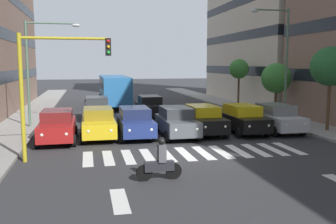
{
  "coord_description": "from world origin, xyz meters",
  "views": [
    {
      "loc": [
        4.92,
        16.76,
        4.21
      ],
      "look_at": [
        0.57,
        -3.28,
        1.58
      ],
      "focal_mm": 40.14,
      "sensor_mm": 36.0,
      "label": 1
    }
  ],
  "objects_px": {
    "car_3": "(177,122)",
    "bus_behind_traffic": "(114,88)",
    "street_tree_0": "(330,67)",
    "street_tree_1": "(276,78)",
    "car_5": "(98,123)",
    "car_6": "(57,126)",
    "street_lamp_right": "(37,61)",
    "car_0": "(276,118)",
    "car_1": "(243,119)",
    "traffic_light_gantry": "(48,77)",
    "street_lamp_left": "(281,54)",
    "car_4": "(135,122)",
    "street_tree_2": "(239,69)",
    "car_row2_1": "(150,107)",
    "car_row2_0": "(97,108)",
    "car_2": "(203,119)",
    "motorcycle_with_rider": "(160,163)"
  },
  "relations": [
    {
      "from": "car_3",
      "to": "bus_behind_traffic",
      "type": "height_order",
      "value": "bus_behind_traffic"
    },
    {
      "from": "street_tree_0",
      "to": "street_tree_1",
      "type": "distance_m",
      "value": 6.44
    },
    {
      "from": "car_5",
      "to": "car_6",
      "type": "bearing_deg",
      "value": 13.35
    },
    {
      "from": "car_3",
      "to": "street_lamp_right",
      "type": "xyz_separation_m",
      "value": [
        8.14,
        -4.78,
        3.52
      ]
    },
    {
      "from": "car_0",
      "to": "car_3",
      "type": "height_order",
      "value": "same"
    },
    {
      "from": "car_1",
      "to": "traffic_light_gantry",
      "type": "xyz_separation_m",
      "value": [
        10.93,
        4.43,
        2.78
      ]
    },
    {
      "from": "car_5",
      "to": "street_lamp_left",
      "type": "height_order",
      "value": "street_lamp_left"
    },
    {
      "from": "bus_behind_traffic",
      "to": "street_tree_0",
      "type": "height_order",
      "value": "street_tree_0"
    },
    {
      "from": "car_3",
      "to": "car_6",
      "type": "relative_size",
      "value": 1.0
    },
    {
      "from": "car_4",
      "to": "bus_behind_traffic",
      "type": "relative_size",
      "value": 0.42
    },
    {
      "from": "street_tree_2",
      "to": "traffic_light_gantry",
      "type": "bearing_deg",
      "value": 47.11
    },
    {
      "from": "car_0",
      "to": "street_tree_0",
      "type": "relative_size",
      "value": 0.87
    },
    {
      "from": "car_5",
      "to": "car_3",
      "type": "bearing_deg",
      "value": 172.97
    },
    {
      "from": "car_3",
      "to": "street_lamp_left",
      "type": "bearing_deg",
      "value": -160.55
    },
    {
      "from": "street_lamp_right",
      "to": "street_tree_0",
      "type": "relative_size",
      "value": 1.33
    },
    {
      "from": "car_0",
      "to": "street_lamp_left",
      "type": "height_order",
      "value": "street_lamp_left"
    },
    {
      "from": "car_row2_1",
      "to": "bus_behind_traffic",
      "type": "height_order",
      "value": "bus_behind_traffic"
    },
    {
      "from": "car_row2_0",
      "to": "street_tree_1",
      "type": "xyz_separation_m",
      "value": [
        -13.64,
        2.29,
        2.23
      ]
    },
    {
      "from": "street_lamp_left",
      "to": "street_lamp_right",
      "type": "xyz_separation_m",
      "value": [
        16.21,
        -1.93,
        -0.46
      ]
    },
    {
      "from": "car_1",
      "to": "car_5",
      "type": "relative_size",
      "value": 1.0
    },
    {
      "from": "car_2",
      "to": "street_tree_1",
      "type": "height_order",
      "value": "street_tree_1"
    },
    {
      "from": "car_2",
      "to": "car_4",
      "type": "xyz_separation_m",
      "value": [
        4.16,
        0.15,
        0.0
      ]
    },
    {
      "from": "motorcycle_with_rider",
      "to": "car_6",
      "type": "bearing_deg",
      "value": -62.3
    },
    {
      "from": "car_2",
      "to": "street_tree_0",
      "type": "bearing_deg",
      "value": 171.39
    },
    {
      "from": "street_lamp_right",
      "to": "street_tree_1",
      "type": "xyz_separation_m",
      "value": [
        -17.45,
        -0.95,
        -1.29
      ]
    },
    {
      "from": "car_0",
      "to": "bus_behind_traffic",
      "type": "height_order",
      "value": "bus_behind_traffic"
    },
    {
      "from": "car_2",
      "to": "street_tree_1",
      "type": "xyz_separation_m",
      "value": [
        -7.53,
        -5.2,
        2.23
      ]
    },
    {
      "from": "street_lamp_right",
      "to": "street_tree_2",
      "type": "xyz_separation_m",
      "value": [
        -17.47,
        -8.33,
        -0.7
      ]
    },
    {
      "from": "car_1",
      "to": "street_tree_2",
      "type": "relative_size",
      "value": 0.98
    },
    {
      "from": "car_6",
      "to": "motorcycle_with_rider",
      "type": "bearing_deg",
      "value": 117.7
    },
    {
      "from": "car_0",
      "to": "car_row2_1",
      "type": "xyz_separation_m",
      "value": [
        6.66,
        -7.85,
        0.0
      ]
    },
    {
      "from": "car_row2_1",
      "to": "motorcycle_with_rider",
      "type": "xyz_separation_m",
      "value": [
        2.31,
        15.95,
        -0.24
      ]
    },
    {
      "from": "car_row2_0",
      "to": "street_tree_0",
      "type": "xyz_separation_m",
      "value": [
        -13.78,
        8.66,
        3.16
      ]
    },
    {
      "from": "bus_behind_traffic",
      "to": "street_tree_0",
      "type": "bearing_deg",
      "value": 124.2
    },
    {
      "from": "car_5",
      "to": "street_tree_0",
      "type": "bearing_deg",
      "value": 175.14
    },
    {
      "from": "car_4",
      "to": "street_tree_0",
      "type": "xyz_separation_m",
      "value": [
        -11.83,
        1.01,
        3.16
      ]
    },
    {
      "from": "car_5",
      "to": "street_tree_2",
      "type": "xyz_separation_m",
      "value": [
        -13.79,
        -12.56,
        2.82
      ]
    },
    {
      "from": "motorcycle_with_rider",
      "to": "street_lamp_left",
      "type": "bearing_deg",
      "value": -134.64
    },
    {
      "from": "car_1",
      "to": "street_lamp_right",
      "type": "relative_size",
      "value": 0.65
    },
    {
      "from": "car_4",
      "to": "car_row2_1",
      "type": "distance_m",
      "value": 7.99
    },
    {
      "from": "car_3",
      "to": "car_row2_0",
      "type": "xyz_separation_m",
      "value": [
        4.33,
        -8.02,
        0.0
      ]
    },
    {
      "from": "traffic_light_gantry",
      "to": "car_row2_1",
      "type": "bearing_deg",
      "value": -117.93
    },
    {
      "from": "car_row2_1",
      "to": "car_6",
      "type": "bearing_deg",
      "value": 51.24
    },
    {
      "from": "car_3",
      "to": "street_tree_1",
      "type": "bearing_deg",
      "value": -148.39
    },
    {
      "from": "car_3",
      "to": "car_5",
      "type": "distance_m",
      "value": 4.49
    },
    {
      "from": "car_row2_1",
      "to": "car_5",
      "type": "bearing_deg",
      "value": 60.51
    },
    {
      "from": "traffic_light_gantry",
      "to": "street_lamp_left",
      "type": "height_order",
      "value": "street_lamp_left"
    },
    {
      "from": "street_tree_2",
      "to": "street_tree_0",
      "type": "bearing_deg",
      "value": 90.49
    },
    {
      "from": "car_6",
      "to": "street_lamp_left",
      "type": "xyz_separation_m",
      "value": [
        -14.73,
        -2.82,
        3.98
      ]
    },
    {
      "from": "car_0",
      "to": "car_row2_1",
      "type": "relative_size",
      "value": 1.0
    }
  ]
}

